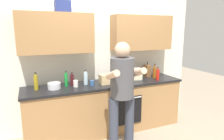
# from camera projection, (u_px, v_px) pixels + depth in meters

# --- Properties ---
(ground_plane) EXTENTS (12.00, 12.00, 0.00)m
(ground_plane) POSITION_uv_depth(u_px,v_px,m) (107.00, 130.00, 3.67)
(ground_plane) COLOR gray
(back_wall_unit) EXTENTS (4.00, 0.38, 2.50)m
(back_wall_unit) POSITION_uv_depth(u_px,v_px,m) (101.00, 48.00, 3.62)
(back_wall_unit) COLOR silver
(back_wall_unit) RESTS_ON ground
(counter) EXTENTS (2.84, 0.67, 0.90)m
(counter) POSITION_uv_depth(u_px,v_px,m) (107.00, 107.00, 3.58)
(counter) COLOR #A37547
(counter) RESTS_ON ground
(person_standing) EXTENTS (0.49, 0.45, 1.66)m
(person_standing) POSITION_uv_depth(u_px,v_px,m) (122.00, 89.00, 2.83)
(person_standing) COLOR #383D4C
(person_standing) RESTS_ON ground
(bottle_syrup) EXTENTS (0.07, 0.07, 0.28)m
(bottle_syrup) POSITION_uv_depth(u_px,v_px,m) (155.00, 72.00, 3.87)
(bottle_syrup) COLOR #8C4C14
(bottle_syrup) RESTS_ON counter
(bottle_water) EXTENTS (0.07, 0.07, 0.26)m
(bottle_water) POSITION_uv_depth(u_px,v_px,m) (86.00, 78.00, 3.39)
(bottle_water) COLOR silver
(bottle_water) RESTS_ON counter
(bottle_hotsauce) EXTENTS (0.06, 0.06, 0.24)m
(bottle_hotsauce) POSITION_uv_depth(u_px,v_px,m) (158.00, 75.00, 3.68)
(bottle_hotsauce) COLOR red
(bottle_hotsauce) RESTS_ON counter
(bottle_wine) EXTENTS (0.06, 0.06, 0.22)m
(bottle_wine) POSITION_uv_depth(u_px,v_px,m) (72.00, 80.00, 3.33)
(bottle_wine) COLOR #471419
(bottle_wine) RESTS_ON counter
(bottle_juice) EXTENTS (0.07, 0.07, 0.27)m
(bottle_juice) POSITION_uv_depth(u_px,v_px,m) (122.00, 74.00, 3.65)
(bottle_juice) COLOR orange
(bottle_juice) RESTS_ON counter
(bottle_soda) EXTENTS (0.05, 0.05, 0.26)m
(bottle_soda) POSITION_uv_depth(u_px,v_px,m) (66.00, 80.00, 3.27)
(bottle_soda) COLOR #198C33
(bottle_soda) RESTS_ON counter
(bottle_oil) EXTENTS (0.07, 0.07, 0.28)m
(bottle_oil) POSITION_uv_depth(u_px,v_px,m) (36.00, 82.00, 3.07)
(bottle_oil) COLOR olive
(bottle_oil) RESTS_ON counter
(cup_coffee) EXTENTS (0.08, 0.08, 0.11)m
(cup_coffee) POSITION_uv_depth(u_px,v_px,m) (76.00, 84.00, 3.25)
(cup_coffee) COLOR white
(cup_coffee) RESTS_ON counter
(cup_tea) EXTENTS (0.07, 0.07, 0.09)m
(cup_tea) POSITION_uv_depth(u_px,v_px,m) (92.00, 83.00, 3.33)
(cup_tea) COLOR #33598C
(cup_tea) RESTS_ON counter
(cup_stoneware) EXTENTS (0.08, 0.08, 0.11)m
(cup_stoneware) POSITION_uv_depth(u_px,v_px,m) (117.00, 79.00, 3.58)
(cup_stoneware) COLOR slate
(cup_stoneware) RESTS_ON counter
(mixing_bowl) EXTENTS (0.21, 0.21, 0.10)m
(mixing_bowl) POSITION_uv_depth(u_px,v_px,m) (54.00, 86.00, 3.14)
(mixing_bowl) COLOR silver
(mixing_bowl) RESTS_ON counter
(knife_block) EXTENTS (0.10, 0.14, 0.30)m
(knife_block) POSITION_uv_depth(u_px,v_px,m) (147.00, 71.00, 3.97)
(knife_block) COLOR brown
(knife_block) RESTS_ON counter
(grocery_bag_rice) EXTENTS (0.21, 0.19, 0.21)m
(grocery_bag_rice) POSITION_uv_depth(u_px,v_px,m) (137.00, 74.00, 3.74)
(grocery_bag_rice) COLOR beige
(grocery_bag_rice) RESTS_ON counter
(grocery_bag_bread) EXTENTS (0.21, 0.18, 0.17)m
(grocery_bag_bread) POSITION_uv_depth(u_px,v_px,m) (106.00, 79.00, 3.43)
(grocery_bag_bread) COLOR tan
(grocery_bag_bread) RESTS_ON counter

